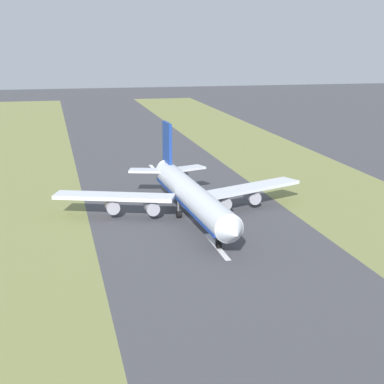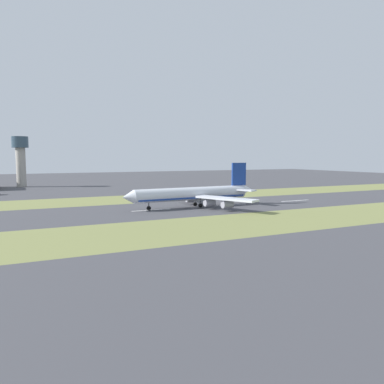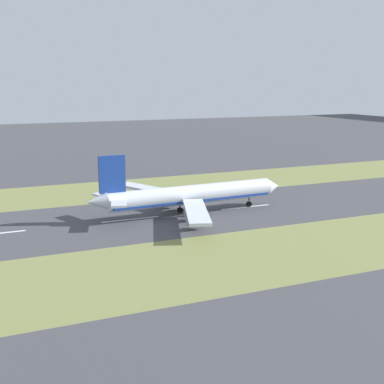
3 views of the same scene
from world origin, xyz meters
The scene contains 6 objects.
ground_plane centered at (0.00, 0.00, 0.00)m, with size 800.00×800.00×0.00m, color #424247.
grass_median_west centered at (-45.00, 0.00, 0.00)m, with size 40.00×600.00×0.01m, color olive.
grass_median_east centered at (45.00, 0.00, 0.00)m, with size 40.00×600.00×0.01m, color olive.
centreline_dash_mid centered at (0.00, -19.28, 0.01)m, with size 1.20×18.00×0.01m, color silver.
centreline_dash_far centered at (0.00, 20.72, 0.01)m, with size 1.20×18.00×0.01m, color silver.
airplane_main_jet centered at (0.96, -1.18, 6.02)m, with size 64.08×67.17×20.20m.
Camera 3 is at (151.87, -65.59, 41.31)m, focal length 50.00 mm.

